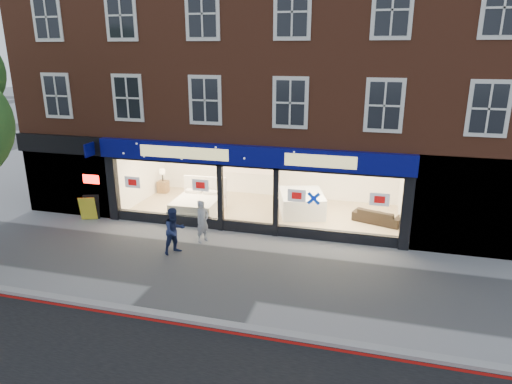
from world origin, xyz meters
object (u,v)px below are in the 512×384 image
at_px(mattress_stack, 302,203).
at_px(pedestrian_blue, 174,231).
at_px(display_bed, 198,204).
at_px(a_board, 90,208).
at_px(pedestrian_grey, 202,221).
at_px(sofa, 377,216).

distance_m(mattress_stack, pedestrian_blue, 5.81).
bearing_deg(pedestrian_blue, display_bed, 44.68).
relative_size(a_board, pedestrian_grey, 0.65).
relative_size(mattress_stack, pedestrian_grey, 1.66).
distance_m(display_bed, pedestrian_blue, 3.69).
height_order(display_bed, sofa, display_bed).
height_order(display_bed, a_board, display_bed).
xyz_separation_m(mattress_stack, pedestrian_blue, (-3.44, -4.67, 0.26)).
bearing_deg(mattress_stack, sofa, -6.06).
bearing_deg(sofa, mattress_stack, 12.34).
height_order(mattress_stack, a_board, a_board).
height_order(sofa, pedestrian_blue, pedestrian_blue).
relative_size(sofa, a_board, 1.86).
distance_m(a_board, pedestrian_blue, 5.01).
height_order(display_bed, pedestrian_grey, pedestrian_grey).
bearing_deg(mattress_stack, pedestrian_grey, -129.21).
distance_m(sofa, pedestrian_grey, 6.74).
distance_m(display_bed, sofa, 7.12).
bearing_deg(display_bed, sofa, 3.75).
xyz_separation_m(display_bed, a_board, (-3.94, -1.64, 0.04)).
height_order(display_bed, pedestrian_blue, pedestrian_blue).
bearing_deg(display_bed, pedestrian_grey, -66.80).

